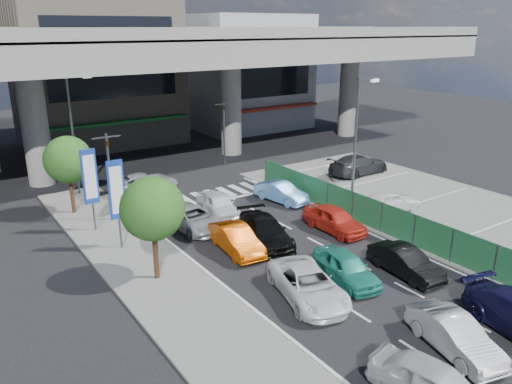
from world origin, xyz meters
TOP-DOWN VIEW (x-y plane):
  - ground at (0.00, 0.00)m, footprint 120.00×120.00m
  - parking_lot at (11.00, 2.00)m, footprint 12.00×28.00m
  - sidewalk_left at (-7.00, 4.00)m, footprint 4.00×30.00m
  - fence_run at (5.30, 1.00)m, footprint 0.16×22.00m
  - expressway at (0.00, 22.00)m, footprint 64.00×14.00m
  - building_center at (0.00, 32.97)m, footprint 14.00×10.90m
  - building_east at (16.00, 31.97)m, footprint 12.00×10.90m
  - traffic_light_left at (-6.20, 12.00)m, footprint 1.60×1.24m
  - traffic_light_right at (5.50, 19.00)m, footprint 1.60×1.24m
  - street_lamp_right at (7.17, 6.00)m, footprint 1.65×0.22m
  - street_lamp_left at (-6.33, 18.00)m, footprint 1.65×0.22m
  - signboard_near at (-7.20, 7.99)m, footprint 0.80×0.14m
  - signboard_far at (-7.60, 10.99)m, footprint 0.80×0.14m
  - tree_near at (-7.00, 4.00)m, footprint 2.80×2.80m
  - tree_far at (-7.80, 14.50)m, footprint 2.80×2.80m
  - hatch_white_back_mid at (-0.54, -6.66)m, footprint 2.25×4.10m
  - sedan_white_mid_left at (-2.47, -1.06)m, footprint 3.31×5.10m
  - taxi_teal_mid at (-0.07, -0.83)m, footprint 2.23×4.09m
  - hatch_black_mid_right at (2.58, -1.93)m, footprint 1.63×3.90m
  - taxi_orange_left at (-2.49, 4.51)m, footprint 1.79×4.14m
  - sedan_black_mid at (-0.70, 4.52)m, footprint 3.00×5.04m
  - taxi_orange_right at (3.41, 3.70)m, footprint 1.65×4.06m
  - wagon_silver_front_left at (-2.94, 8.43)m, footprint 2.56×4.74m
  - sedan_white_front_mid at (-0.69, 9.37)m, footprint 2.11×4.22m
  - kei_truck_front_right at (3.92, 9.25)m, footprint 2.00×4.02m
  - crossing_wagon_silver at (-2.68, 16.11)m, footprint 4.77×2.26m
  - parked_sedan_white at (8.23, 4.00)m, footprint 4.08×2.19m
  - parked_sedan_dgrey at (12.50, 10.84)m, footprint 5.23×2.31m
  - traffic_cone at (7.44, 4.96)m, footprint 0.38×0.38m

SIDE VIEW (x-z plane):
  - ground at x=0.00m, z-range 0.00..0.00m
  - parking_lot at x=11.00m, z-range 0.00..0.06m
  - sidewalk_left at x=-7.00m, z-range 0.00..0.12m
  - traffic_cone at x=7.44m, z-range 0.06..0.69m
  - hatch_black_mid_right at x=2.58m, z-range 0.00..1.25m
  - wagon_silver_front_left at x=-2.94m, z-range 0.00..1.26m
  - kei_truck_front_right at x=3.92m, z-range 0.00..1.27m
  - hatch_white_back_mid at x=-0.54m, z-range 0.00..1.28m
  - sedan_white_mid_left at x=-2.47m, z-range 0.00..1.31m
  - crossing_wagon_silver at x=-2.68m, z-range 0.00..1.31m
  - taxi_teal_mid at x=-0.07m, z-range 0.00..1.32m
  - taxi_orange_left at x=-2.49m, z-range 0.00..1.32m
  - sedan_black_mid at x=-0.70m, z-range 0.00..1.37m
  - taxi_orange_right at x=3.41m, z-range 0.00..1.38m
  - sedan_white_front_mid at x=-0.69m, z-range 0.00..1.38m
  - parked_sedan_white at x=8.23m, z-range 0.06..1.38m
  - parked_sedan_dgrey at x=12.50m, z-range 0.06..1.55m
  - fence_run at x=5.30m, z-range 0.00..1.80m
  - signboard_near at x=-7.20m, z-range 0.71..5.41m
  - signboard_far at x=-7.60m, z-range 0.71..5.41m
  - tree_near at x=-7.00m, z-range 0.99..5.79m
  - tree_far at x=-7.80m, z-range 0.99..5.79m
  - traffic_light_left at x=-6.20m, z-range 1.34..6.54m
  - traffic_light_right at x=5.50m, z-range 1.34..6.54m
  - street_lamp_right at x=7.17m, z-range 0.77..8.77m
  - street_lamp_left at x=-6.33m, z-range 0.77..8.77m
  - building_east at x=16.00m, z-range -0.01..11.99m
  - building_center at x=0.00m, z-range -0.01..14.99m
  - expressway at x=0.00m, z-range 3.39..14.14m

